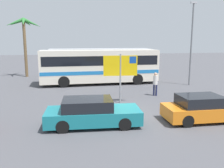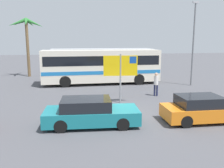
{
  "view_description": "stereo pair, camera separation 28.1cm",
  "coord_description": "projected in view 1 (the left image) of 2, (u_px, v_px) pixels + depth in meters",
  "views": [
    {
      "loc": [
        -2.8,
        -12.04,
        4.04
      ],
      "look_at": [
        0.25,
        2.62,
        1.3
      ],
      "focal_mm": 38.14,
      "sensor_mm": 36.0,
      "label": 1
    },
    {
      "loc": [
        -2.52,
        -12.09,
        4.04
      ],
      "look_at": [
        0.25,
        2.62,
        1.3
      ],
      "focal_mm": 38.14,
      "sensor_mm": 36.0,
      "label": 2
    }
  ],
  "objects": [
    {
      "name": "ground",
      "position": [
        117.0,
        116.0,
        12.88
      ],
      "size": [
        120.0,
        120.0,
        0.0
      ],
      "primitive_type": "plane",
      "color": "#4C4C51"
    },
    {
      "name": "ferry_sign",
      "position": [
        121.0,
        68.0,
        15.29
      ],
      "size": [
        2.2,
        0.27,
        3.2
      ],
      "rotation": [
        0.0,
        0.0,
        -0.09
      ],
      "color": "gray",
      "rests_on": "ground"
    },
    {
      "name": "car_orange",
      "position": [
        203.0,
        109.0,
        12.08
      ],
      "size": [
        4.13,
        1.92,
        1.32
      ],
      "rotation": [
        0.0,
        0.0,
        -0.05
      ],
      "color": "orange",
      "rests_on": "ground"
    },
    {
      "name": "pedestrian_by_bus",
      "position": [
        155.0,
        82.0,
        17.51
      ],
      "size": [
        0.32,
        0.32,
        1.74
      ],
      "rotation": [
        0.0,
        0.0,
        1.08
      ],
      "color": "#1E2347",
      "rests_on": "ground"
    },
    {
      "name": "bus_rear_coach",
      "position": [
        101.0,
        62.0,
        25.78
      ],
      "size": [
        10.83,
        2.68,
        3.17
      ],
      "color": "silver",
      "rests_on": "ground"
    },
    {
      "name": "palm_tree_seaside",
      "position": [
        23.0,
        29.0,
        26.07
      ],
      "size": [
        3.78,
        3.95,
        6.51
      ],
      "color": "brown",
      "rests_on": "ground"
    },
    {
      "name": "car_teal",
      "position": [
        92.0,
        113.0,
        11.39
      ],
      "size": [
        4.63,
        2.19,
        1.32
      ],
      "rotation": [
        0.0,
        0.0,
        -0.09
      ],
      "color": "#19757F",
      "rests_on": "ground"
    },
    {
      "name": "lamp_post_left_side",
      "position": [
        192.0,
        41.0,
        21.23
      ],
      "size": [
        0.56,
        0.2,
        7.38
      ],
      "color": "slate",
      "rests_on": "ground"
    },
    {
      "name": "bus_front_coach",
      "position": [
        100.0,
        65.0,
        22.33
      ],
      "size": [
        10.83,
        2.68,
        3.17
      ],
      "color": "silver",
      "rests_on": "ground"
    }
  ]
}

